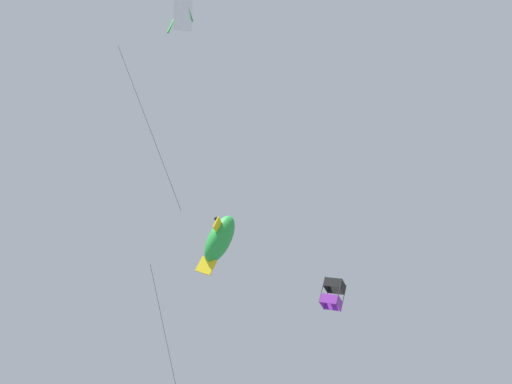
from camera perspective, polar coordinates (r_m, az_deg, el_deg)
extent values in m
cube|color=white|center=(21.13, -5.97, 15.27)|extent=(0.76, 2.27, 2.33)
cylinder|color=green|center=(21.14, -6.08, 15.29)|extent=(0.65, 0.37, 2.66)
cylinder|color=#47474C|center=(19.30, -8.85, 5.53)|extent=(1.45, 1.76, 4.95)
cube|color=black|center=(29.33, 5.79, -7.60)|extent=(0.18, 0.74, 0.38)
cube|color=black|center=(29.11, 7.16, -7.73)|extent=(0.18, 0.74, 0.38)
cube|color=black|center=(28.90, 6.29, -7.37)|extent=(0.81, 0.08, 0.58)
cube|color=black|center=(29.54, 6.65, -7.96)|extent=(0.81, 0.08, 0.58)
cube|color=purple|center=(29.07, 5.48, -8.91)|extent=(0.18, 0.74, 0.38)
cube|color=purple|center=(28.85, 6.86, -9.05)|extent=(0.18, 0.74, 0.38)
cube|color=purple|center=(28.64, 5.99, -8.69)|extent=(0.81, 0.08, 0.58)
cube|color=purple|center=(29.28, 6.35, -9.26)|extent=(0.81, 0.08, 0.58)
cylinder|color=#332D28|center=(28.88, 5.45, -7.96)|extent=(0.35, 0.05, 1.14)
cylinder|color=#332D28|center=(29.52, 5.82, -8.54)|extent=(0.35, 0.05, 1.14)
cylinder|color=#332D28|center=(28.65, 6.84, -8.09)|extent=(0.35, 0.05, 1.14)
cylinder|color=#332D28|center=(29.30, 7.18, -8.67)|extent=(0.35, 0.05, 1.14)
ellipsoid|color=green|center=(20.14, -2.99, -3.86)|extent=(1.33, 0.94, 1.67)
cube|color=yellow|center=(19.88, -3.09, -2.86)|extent=(0.27, 0.57, 0.33)
cube|color=yellow|center=(20.53, -2.46, -3.96)|extent=(0.27, 0.57, 0.33)
cube|color=yellow|center=(19.84, -4.11, -6.06)|extent=(0.64, 0.15, 0.64)
sphere|color=black|center=(20.28, -3.28, -2.20)|extent=(0.18, 0.14, 0.16)
sphere|color=black|center=(20.61, -2.95, -2.79)|extent=(0.18, 0.14, 0.16)
cylinder|color=#47474C|center=(19.52, -7.20, -12.78)|extent=(0.32, 2.14, 4.34)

